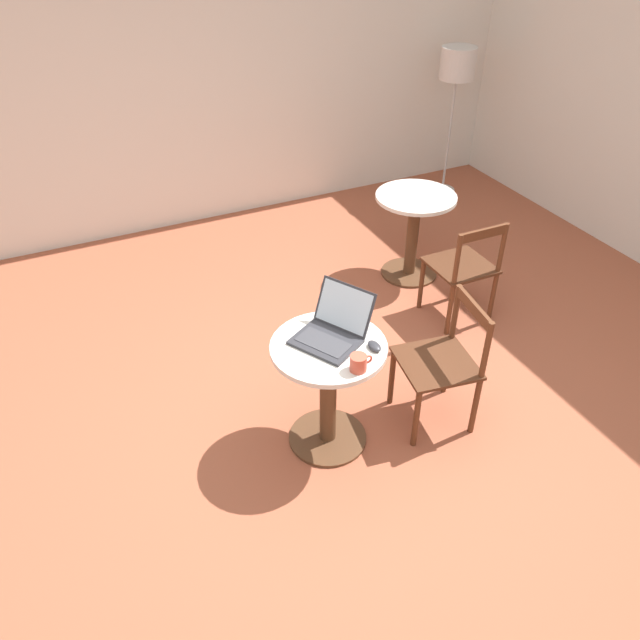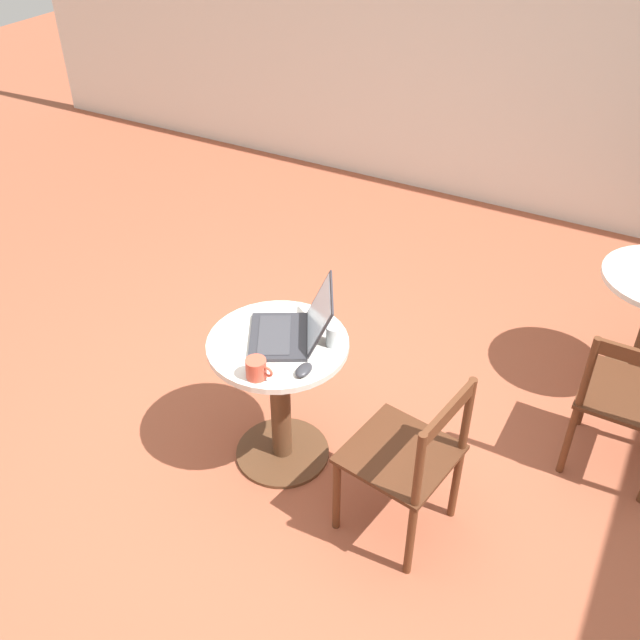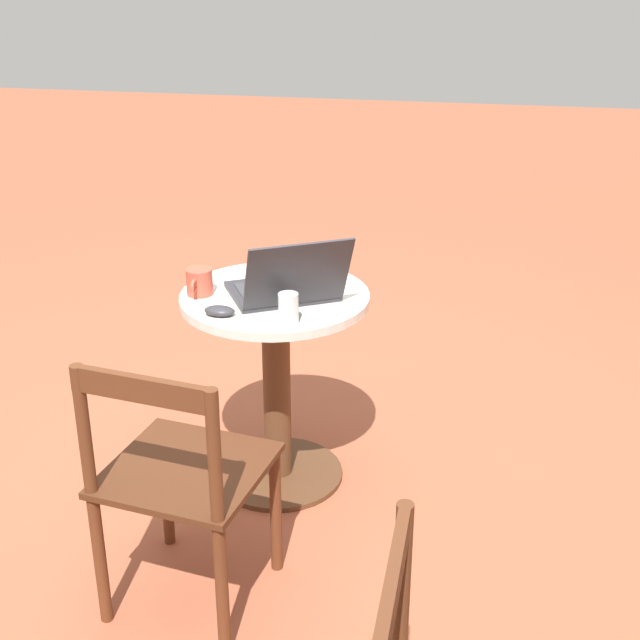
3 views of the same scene
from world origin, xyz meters
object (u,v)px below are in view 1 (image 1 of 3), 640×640
object	(u,v)px
laptop	(332,330)
mouse	(374,346)
mug	(359,363)
chair_mid_front	(463,269)
floor_lamp	(457,70)
drinking_glass	(357,318)
cafe_table_near	(328,379)
cafe_table_mid	(414,223)
chair_near_right	(443,362)

from	to	relation	value
laptop	mouse	world-z (taller)	laptop
mouse	mug	bearing A→B (deg)	-143.79
chair_mid_front	floor_lamp	distance (m)	2.47
floor_lamp	drinking_glass	world-z (taller)	floor_lamp
cafe_table_near	floor_lamp	xyz separation A→B (m)	(2.69, 2.69, 0.77)
laptop	mug	distance (m)	0.30
floor_lamp	drinking_glass	xyz separation A→B (m)	(-2.46, -2.59, -0.47)
mug	chair_mid_front	bearing A→B (deg)	34.27
floor_lamp	cafe_table_near	bearing A→B (deg)	-135.00
laptop	floor_lamp	bearing A→B (deg)	44.91
cafe_table_near	cafe_table_mid	distance (m)	2.03
mouse	chair_mid_front	bearing A→B (deg)	34.02
mouse	floor_lamp	bearing A→B (deg)	48.67
floor_lamp	laptop	bearing A→B (deg)	-135.09
cafe_table_near	chair_near_right	world-z (taller)	chair_near_right
chair_mid_front	laptop	distance (m)	1.59
chair_near_right	laptop	xyz separation A→B (m)	(-0.66, 0.17, 0.34)
mouse	mug	xyz separation A→B (m)	(-0.16, -0.12, 0.03)
chair_mid_front	mouse	xyz separation A→B (m)	(-1.25, -0.84, 0.31)
mug	floor_lamp	bearing A→B (deg)	48.05
chair_near_right	laptop	world-z (taller)	laptop
floor_lamp	chair_near_right	bearing A→B (deg)	-125.31
laptop	mug	world-z (taller)	laptop
cafe_table_mid	chair_near_right	bearing A→B (deg)	-116.47
chair_mid_front	laptop	xyz separation A→B (m)	(-1.41, -0.66, 0.34)
mug	drinking_glass	bearing A→B (deg)	62.71
chair_mid_front	mouse	size ratio (longest dim) A/B	8.32
floor_lamp	mug	xyz separation A→B (m)	(-2.64, -2.94, -0.48)
cafe_table_near	floor_lamp	distance (m)	3.88
mug	drinking_glass	world-z (taller)	drinking_glass
mouse	drinking_glass	distance (m)	0.23
chair_near_right	cafe_table_mid	bearing A→B (deg)	63.53
laptop	drinking_glass	size ratio (longest dim) A/B	4.93
cafe_table_mid	laptop	distance (m)	1.98
cafe_table_mid	drinking_glass	size ratio (longest dim) A/B	7.28
chair_near_right	cafe_table_near	bearing A→B (deg)	170.95
drinking_glass	cafe_table_mid	bearing A→B (deg)	46.69
chair_near_right	mouse	distance (m)	0.58
floor_lamp	mug	bearing A→B (deg)	-131.95
cafe_table_near	chair_near_right	xyz separation A→B (m)	(0.71, -0.11, -0.05)
cafe_table_near	drinking_glass	world-z (taller)	drinking_glass
chair_mid_front	cafe_table_near	bearing A→B (deg)	-153.97
chair_mid_front	mouse	distance (m)	1.53
chair_mid_front	drinking_glass	distance (m)	1.41
mouse	drinking_glass	size ratio (longest dim) A/B	1.00
laptop	mouse	bearing A→B (deg)	-47.91
cafe_table_near	drinking_glass	distance (m)	0.39
laptop	mug	size ratio (longest dim) A/B	3.87
cafe_table_near	floor_lamp	bearing A→B (deg)	45.00
cafe_table_mid	mouse	distance (m)	2.00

